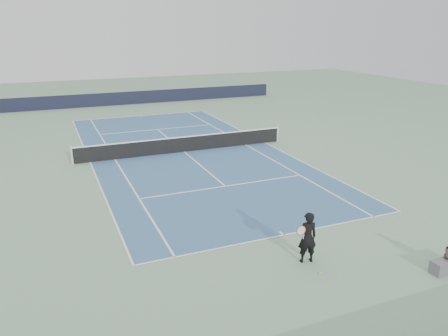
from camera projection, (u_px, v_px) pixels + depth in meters
name	position (u px, v px, depth m)	size (l,w,h in m)	color
ground	(184.00, 152.00, 26.29)	(80.00, 80.00, 0.00)	gray
court_surface	(184.00, 152.00, 26.29)	(10.97, 23.77, 0.01)	#3A5E89
tennis_net	(184.00, 144.00, 26.14)	(12.90, 0.10, 1.07)	silver
windscreen_far	(127.00, 98.00, 41.78)	(30.00, 0.25, 1.20)	black
tennis_player	(307.00, 237.00, 13.87)	(0.81, 0.58, 1.73)	black
tennis_ball	(320.00, 273.00, 13.41)	(0.07, 0.07, 0.07)	#C8D92C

